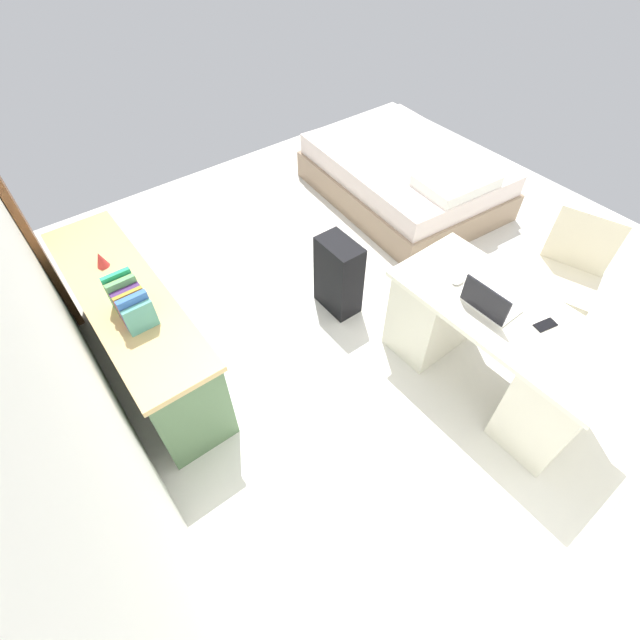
{
  "coord_description": "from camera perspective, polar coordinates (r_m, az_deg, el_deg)",
  "views": [
    {
      "loc": [
        -1.84,
        2.05,
        2.74
      ],
      "look_at": [
        -0.34,
        0.9,
        0.6
      ],
      "focal_mm": 25.48,
      "sensor_mm": 36.0,
      "label": 1
    }
  ],
  "objects": [
    {
      "name": "wall_back",
      "position": [
        2.27,
        -33.1,
        3.86
      ],
      "size": [
        4.39,
        0.1,
        2.84
      ],
      "primitive_type": "cube",
      "color": "silver",
      "rests_on": "ground_plane"
    },
    {
      "name": "book_row",
      "position": [
        2.84,
        -22.67,
        2.05
      ],
      "size": [
        0.31,
        0.17,
        0.23
      ],
      "color": "#529B8F",
      "rests_on": "credenza"
    },
    {
      "name": "laptop",
      "position": [
        2.9,
        20.45,
        2.03
      ],
      "size": [
        0.31,
        0.23,
        0.21
      ],
      "color": "silver",
      "rests_on": "desk"
    },
    {
      "name": "ground_plane",
      "position": [
        3.89,
        7.6,
        3.2
      ],
      "size": [
        5.4,
        5.4,
        0.0
      ],
      "primitive_type": "plane",
      "color": "silver"
    },
    {
      "name": "desk",
      "position": [
        3.21,
        20.81,
        -3.21
      ],
      "size": [
        1.45,
        0.68,
        0.73
      ],
      "color": "silver",
      "rests_on": "ground_plane"
    },
    {
      "name": "figurine_small",
      "position": [
        3.29,
        -25.83,
        6.84
      ],
      "size": [
        0.08,
        0.08,
        0.11
      ],
      "primitive_type": "cone",
      "color": "red",
      "rests_on": "credenza"
    },
    {
      "name": "bed",
      "position": [
        4.93,
        10.58,
        17.31
      ],
      "size": [
        2.01,
        1.55,
        0.58
      ],
      "color": "gray",
      "rests_on": "ground_plane"
    },
    {
      "name": "computer_mouse",
      "position": [
        3.03,
        16.98,
        4.76
      ],
      "size": [
        0.06,
        0.1,
        0.03
      ],
      "primitive_type": "ellipsoid",
      "rotation": [
        0.0,
        0.0,
        0.02
      ],
      "color": "white",
      "rests_on": "desk"
    },
    {
      "name": "credenza",
      "position": [
        3.34,
        -21.78,
        -1.16
      ],
      "size": [
        1.8,
        0.48,
        0.74
      ],
      "color": "#4C6B47",
      "rests_on": "ground_plane"
    },
    {
      "name": "door_wooden",
      "position": [
        3.88,
        -35.08,
        13.44
      ],
      "size": [
        0.88,
        0.05,
        2.04
      ],
      "primitive_type": "cube",
      "color": "brown",
      "rests_on": "ground_plane"
    },
    {
      "name": "suitcase_black",
      "position": [
        3.55,
        2.34,
        5.55
      ],
      "size": [
        0.36,
        0.22,
        0.64
      ],
      "primitive_type": "cube",
      "rotation": [
        0.0,
        0.0,
        -0.01
      ],
      "color": "black",
      "rests_on": "ground_plane"
    },
    {
      "name": "office_chair",
      "position": [
        3.79,
        28.01,
        4.19
      ],
      "size": [
        0.58,
        0.58,
        0.94
      ],
      "color": "black",
      "rests_on": "ground_plane"
    },
    {
      "name": "cell_phone_near_laptop",
      "position": [
        2.97,
        26.45,
        -0.56
      ],
      "size": [
        0.09,
        0.15,
        0.01
      ],
      "primitive_type": "cube",
      "rotation": [
        0.0,
        0.0,
        -0.21
      ],
      "color": "black",
      "rests_on": "desk"
    }
  ]
}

